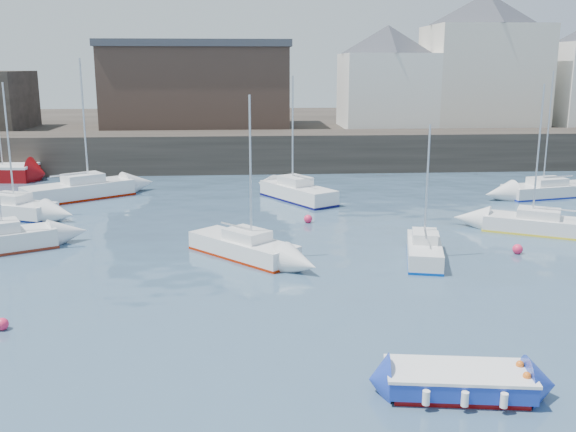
{
  "coord_description": "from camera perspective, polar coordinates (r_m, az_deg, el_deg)",
  "views": [
    {
      "loc": [
        -2.03,
        -16.64,
        8.24
      ],
      "look_at": [
        0.0,
        12.0,
        1.5
      ],
      "focal_mm": 40.0,
      "sensor_mm": 36.0,
      "label": 1
    }
  ],
  "objects": [
    {
      "name": "quay_wall",
      "position": [
        52.12,
        -1.8,
        5.78
      ],
      "size": [
        90.0,
        5.0,
        3.0
      ],
      "primitive_type": "cube",
      "color": "#28231E",
      "rests_on": "ground"
    },
    {
      "name": "sailboat_d",
      "position": [
        34.74,
        21.73,
        -0.71
      ],
      "size": [
        5.98,
        4.39,
        7.39
      ],
      "color": "white",
      "rests_on": "ground"
    },
    {
      "name": "water",
      "position": [
        18.69,
        2.68,
        -12.98
      ],
      "size": [
        220.0,
        220.0,
        0.0
      ],
      "primitive_type": "plane",
      "color": "#2D4760",
      "rests_on": "ground"
    },
    {
      "name": "buoy_far",
      "position": [
        34.57,
        1.8,
        -0.59
      ],
      "size": [
        0.46,
        0.46,
        0.46
      ],
      "primitive_type": "sphere",
      "color": "#F92654",
      "rests_on": "ground"
    },
    {
      "name": "sailboat_c",
      "position": [
        28.5,
        12.02,
        -2.96
      ],
      "size": [
        2.42,
        4.65,
        5.84
      ],
      "color": "white",
      "rests_on": "ground"
    },
    {
      "name": "buoy_mid",
      "position": [
        30.71,
        19.71,
        -3.16
      ],
      "size": [
        0.45,
        0.45,
        0.45
      ],
      "primitive_type": "sphere",
      "color": "#F92654",
      "rests_on": "ground"
    },
    {
      "name": "warehouse",
      "position": [
        59.8,
        -8.03,
        11.53
      ],
      "size": [
        16.4,
        10.4,
        7.6
      ],
      "color": "#3D2D26",
      "rests_on": "land_strip"
    },
    {
      "name": "sailboat_g",
      "position": [
        44.7,
        22.27,
        2.18
      ],
      "size": [
        6.56,
        3.36,
        7.94
      ],
      "color": "white",
      "rests_on": "ground"
    },
    {
      "name": "sailboat_e",
      "position": [
        39.16,
        -23.68,
        0.66
      ],
      "size": [
        5.99,
        3.99,
        7.39
      ],
      "color": "white",
      "rests_on": "ground"
    },
    {
      "name": "buoy_near",
      "position": [
        22.78,
        -24.03,
        -9.2
      ],
      "size": [
        0.41,
        0.41,
        0.41
      ],
      "primitive_type": "sphere",
      "color": "#F92654",
      "rests_on": "ground"
    },
    {
      "name": "bldg_east_d",
      "position": [
        59.59,
        8.77,
        12.22
      ],
      "size": [
        11.14,
        11.14,
        8.95
      ],
      "color": "white",
      "rests_on": "land_strip"
    },
    {
      "name": "bldg_east_a",
      "position": [
        62.65,
        16.99,
        13.17
      ],
      "size": [
        13.36,
        13.36,
        11.8
      ],
      "color": "beige",
      "rests_on": "land_strip"
    },
    {
      "name": "sailboat_h",
      "position": [
        42.78,
        -18.06,
        2.22
      ],
      "size": [
        6.75,
        5.71,
        8.7
      ],
      "color": "white",
      "rests_on": "ground"
    },
    {
      "name": "blue_dinghy",
      "position": [
        17.48,
        14.89,
        -13.96
      ],
      "size": [
        3.88,
        2.18,
        0.7
      ],
      "color": "maroon",
      "rests_on": "ground"
    },
    {
      "name": "land_strip",
      "position": [
        70.01,
        -2.4,
        7.59
      ],
      "size": [
        90.0,
        32.0,
        2.8
      ],
      "primitive_type": "cube",
      "color": "#28231E",
      "rests_on": "ground"
    },
    {
      "name": "sailboat_f",
      "position": [
        40.16,
        0.86,
        2.15
      ],
      "size": [
        4.66,
        6.0,
        7.65
      ],
      "color": "white",
      "rests_on": "ground"
    },
    {
      "name": "sailboat_b",
      "position": [
        28.4,
        -3.98,
        -2.72
      ],
      "size": [
        5.03,
        5.23,
        7.08
      ],
      "color": "white",
      "rests_on": "ground"
    }
  ]
}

